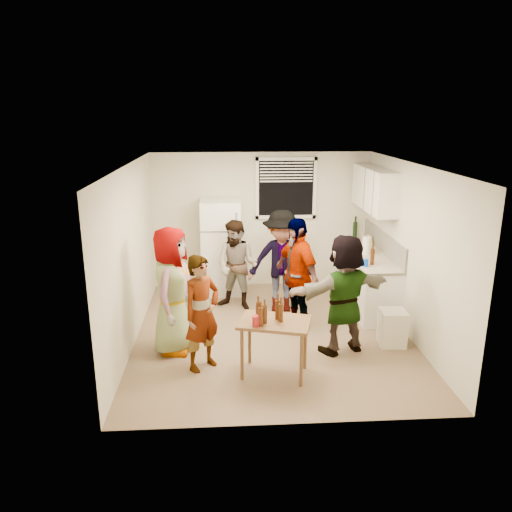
{
  "coord_description": "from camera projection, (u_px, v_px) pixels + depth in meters",
  "views": [
    {
      "loc": [
        -0.68,
        -6.81,
        3.2
      ],
      "look_at": [
        -0.23,
        0.22,
        1.15
      ],
      "focal_mm": 35.0,
      "sensor_mm": 36.0,
      "label": 1
    }
  ],
  "objects": [
    {
      "name": "picture_frame",
      "position": [
        370.0,
        240.0,
        8.94
      ],
      "size": [
        0.02,
        0.2,
        0.16
      ],
      "primitive_type": "cube",
      "color": "#E8C060",
      "rests_on": "countertop"
    },
    {
      "name": "guest_orange",
      "position": [
        341.0,
        350.0,
        6.94
      ],
      "size": [
        2.01,
        2.08,
        0.49
      ],
      "primitive_type": "imported",
      "rotation": [
        0.0,
        0.0,
        3.49
      ],
      "color": "#F8945C",
      "rests_on": "ground"
    },
    {
      "name": "red_cup",
      "position": [
        256.0,
        326.0,
        5.98
      ],
      "size": [
        0.09,
        0.09,
        0.12
      ],
      "primitive_type": "cylinder",
      "color": "maroon",
      "rests_on": "serving_table"
    },
    {
      "name": "room",
      "position": [
        272.0,
        334.0,
        7.46
      ],
      "size": [
        4.0,
        4.5,
        2.5
      ],
      "primitive_type": null,
      "color": "beige",
      "rests_on": "ground"
    },
    {
      "name": "beer_bottle_counter",
      "position": [
        372.0,
        265.0,
        7.77
      ],
      "size": [
        0.07,
        0.07,
        0.25
      ],
      "primitive_type": "cylinder",
      "color": "#47230C",
      "rests_on": "countertop"
    },
    {
      "name": "blue_cup",
      "position": [
        365.0,
        266.0,
        7.68
      ],
      "size": [
        0.09,
        0.09,
        0.12
      ],
      "primitive_type": "cylinder",
      "color": "blue",
      "rests_on": "countertop"
    },
    {
      "name": "kettle",
      "position": [
        357.0,
        247.0,
        8.79
      ],
      "size": [
        0.21,
        0.18,
        0.18
      ],
      "primitive_type": null,
      "rotation": [
        0.0,
        0.0,
        -0.01
      ],
      "color": "silver",
      "rests_on": "countertop"
    },
    {
      "name": "upper_cabinets",
      "position": [
        374.0,
        189.0,
        8.32
      ],
      "size": [
        0.34,
        1.6,
        0.7
      ],
      "primitive_type": "cube",
      "color": "white",
      "rests_on": "room"
    },
    {
      "name": "backsplash",
      "position": [
        384.0,
        242.0,
        8.38
      ],
      "size": [
        0.03,
        2.2,
        0.36
      ],
      "primitive_type": "cube",
      "color": "#B1ADA3",
      "rests_on": "countertop"
    },
    {
      "name": "trash_bin",
      "position": [
        392.0,
        328.0,
        7.05
      ],
      "size": [
        0.37,
        0.37,
        0.51
      ],
      "primitive_type": "cube",
      "rotation": [
        0.0,
        0.0,
        -0.06
      ],
      "color": "silver",
      "rests_on": "ground"
    },
    {
      "name": "countertop",
      "position": [
        366.0,
        254.0,
        8.42
      ],
      "size": [
        0.64,
        2.22,
        0.04
      ],
      "primitive_type": "cube",
      "color": "beige",
      "rests_on": "counter_lower"
    },
    {
      "name": "guest_back_left",
      "position": [
        238.0,
        308.0,
        8.44
      ],
      "size": [
        1.28,
        1.68,
        0.57
      ],
      "primitive_type": "imported",
      "rotation": [
        0.0,
        0.0,
        -0.42
      ],
      "color": "brown",
      "rests_on": "ground"
    },
    {
      "name": "guest_stripe",
      "position": [
        204.0,
        367.0,
        6.49
      ],
      "size": [
        1.43,
        1.48,
        0.36
      ],
      "primitive_type": "imported",
      "rotation": [
        0.0,
        0.0,
        0.75
      ],
      "color": "#141933",
      "rests_on": "ground"
    },
    {
      "name": "guest_back_right",
      "position": [
        281.0,
        310.0,
        8.36
      ],
      "size": [
        1.21,
        1.77,
        0.63
      ],
      "primitive_type": "imported",
      "rotation": [
        0.0,
        0.0,
        -0.07
      ],
      "color": "#47474C",
      "rests_on": "ground"
    },
    {
      "name": "serving_table",
      "position": [
        274.0,
        374.0,
        6.32
      ],
      "size": [
        0.98,
        0.78,
        0.73
      ],
      "primitive_type": null,
      "rotation": [
        0.0,
        0.0,
        -0.27
      ],
      "color": "brown",
      "rests_on": "ground"
    },
    {
      "name": "window",
      "position": [
        286.0,
        188.0,
        9.09
      ],
      "size": [
        1.12,
        0.1,
        1.06
      ],
      "primitive_type": null,
      "color": "white",
      "rests_on": "room"
    },
    {
      "name": "refrigerator",
      "position": [
        221.0,
        247.0,
        8.98
      ],
      "size": [
        0.7,
        0.7,
        1.7
      ],
      "primitive_type": "cube",
      "color": "white",
      "rests_on": "ground"
    },
    {
      "name": "wine_bottle",
      "position": [
        355.0,
        239.0,
        9.35
      ],
      "size": [
        0.08,
        0.08,
        0.32
      ],
      "primitive_type": "cylinder",
      "color": "black",
      "rests_on": "countertop"
    },
    {
      "name": "guest_grey",
      "position": [
        175.0,
        350.0,
        6.95
      ],
      "size": [
        1.9,
        1.21,
        0.56
      ],
      "primitive_type": "imported",
      "rotation": [
        0.0,
        0.0,
        1.36
      ],
      "color": "#979797",
      "rests_on": "ground"
    },
    {
      "name": "guest_black",
      "position": [
        295.0,
        328.0,
        7.64
      ],
      "size": [
        2.0,
        1.66,
        0.42
      ],
      "primitive_type": "imported",
      "rotation": [
        0.0,
        0.0,
        -1.12
      ],
      "color": "black",
      "rests_on": "ground"
    },
    {
      "name": "counter_lower",
      "position": [
        365.0,
        279.0,
        8.55
      ],
      "size": [
        0.6,
        2.2,
        0.86
      ],
      "primitive_type": "cube",
      "color": "white",
      "rests_on": "ground"
    },
    {
      "name": "beer_bottle_table",
      "position": [
        278.0,
        319.0,
        6.17
      ],
      "size": [
        0.06,
        0.06,
        0.24
      ],
      "primitive_type": "cylinder",
      "color": "#47230C",
      "rests_on": "serving_table"
    },
    {
      "name": "paper_towel",
      "position": [
        366.0,
        254.0,
        8.37
      ],
      "size": [
        0.13,
        0.13,
        0.29
      ],
      "primitive_type": "cylinder",
      "color": "white",
      "rests_on": "countertop"
    }
  ]
}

